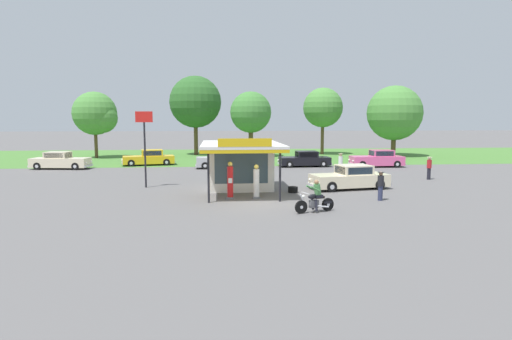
{
  "coord_description": "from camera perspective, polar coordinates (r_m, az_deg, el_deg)",
  "views": [
    {
      "loc": [
        -2.24,
        -22.5,
        4.44
      ],
      "look_at": [
        0.14,
        3.13,
        1.4
      ],
      "focal_mm": 29.82,
      "sensor_mm": 36.0,
      "label": 1
    }
  ],
  "objects": [
    {
      "name": "tree_oak_left",
      "position": [
        55.81,
        8.96,
        8.25
      ],
      "size": [
        5.07,
        5.07,
        8.55
      ],
      "color": "brown",
      "rests_on": "ground"
    },
    {
      "name": "bystander_strolling_foreground",
      "position": [
        34.26,
        22.21,
        0.34
      ],
      "size": [
        0.37,
        0.37,
        1.71
      ],
      "color": "black",
      "rests_on": "ground"
    },
    {
      "name": "tree_oak_centre",
      "position": [
        54.74,
        -8.07,
        8.84
      ],
      "size": [
        6.54,
        6.54,
        9.98
      ],
      "color": "brown",
      "rests_on": "ground"
    },
    {
      "name": "bystander_admiring_sedan",
      "position": [
        34.86,
        11.27,
        0.87
      ],
      "size": [
        0.39,
        0.39,
        1.77
      ],
      "color": "brown",
      "rests_on": "ground"
    },
    {
      "name": "parked_car_second_row_spare",
      "position": [
        41.94,
        15.98,
        1.4
      ],
      "size": [
        5.1,
        1.97,
        1.61
      ],
      "color": "#E55993",
      "rests_on": "ground"
    },
    {
      "name": "parked_car_back_row_left",
      "position": [
        40.92,
        6.56,
        1.41
      ],
      "size": [
        5.03,
        2.13,
        1.48
      ],
      "color": "black",
      "rests_on": "ground"
    },
    {
      "name": "gas_pump_nearside",
      "position": [
        24.05,
        -3.48,
        -1.58
      ],
      "size": [
        0.44,
        0.44,
        2.1
      ],
      "color": "slate",
      "rests_on": "ground"
    },
    {
      "name": "tree_oak_far_right",
      "position": [
        55.09,
        18.06,
        7.18
      ],
      "size": [
        6.68,
        6.68,
        8.62
      ],
      "color": "brown",
      "rests_on": "ground"
    },
    {
      "name": "roadside_pole_sign",
      "position": [
        28.73,
        -14.73,
        4.42
      ],
      "size": [
        1.1,
        0.12,
        4.99
      ],
      "color": "black",
      "rests_on": "ground"
    },
    {
      "name": "featured_classic_sedan",
      "position": [
        28.16,
        12.51,
        -1.06
      ],
      "size": [
        5.34,
        2.77,
        1.54
      ],
      "color": "beige",
      "rests_on": "ground"
    },
    {
      "name": "parked_car_back_row_centre",
      "position": [
        43.2,
        -14.12,
        1.55
      ],
      "size": [
        5.3,
        2.74,
        1.52
      ],
      "color": "gold",
      "rests_on": "ground"
    },
    {
      "name": "parked_car_back_row_right",
      "position": [
        42.55,
        -24.79,
        1.08
      ],
      "size": [
        5.45,
        2.4,
        1.57
      ],
      "color": "beige",
      "rests_on": "ground"
    },
    {
      "name": "gas_pump_offside",
      "position": [
        24.15,
        0.04,
        -1.73
      ],
      "size": [
        0.44,
        0.44,
        1.93
      ],
      "color": "slate",
      "rests_on": "ground"
    },
    {
      "name": "ground_plane",
      "position": [
        23.04,
        0.37,
        -4.37
      ],
      "size": [
        300.0,
        300.0,
        0.0
      ],
      "primitive_type": "plane",
      "color": "#5B5959"
    },
    {
      "name": "motorcycle_with_rider",
      "position": [
        20.72,
        7.98,
        -3.86
      ],
      "size": [
        2.06,
        0.91,
        1.58
      ],
      "color": "black",
      "rests_on": "ground"
    },
    {
      "name": "tree_oak_distant_spare",
      "position": [
        51.47,
        -0.71,
        7.65
      ],
      "size": [
        4.95,
        4.95,
        7.84
      ],
      "color": "brown",
      "rests_on": "ground"
    },
    {
      "name": "bystander_chatting_near_pumps",
      "position": [
        24.44,
        16.37,
        -1.97
      ],
      "size": [
        0.35,
        0.35,
        1.61
      ],
      "color": "#2D3351",
      "rests_on": "ground"
    },
    {
      "name": "service_station_kiosk",
      "position": [
        27.29,
        -2.16,
        1.07
      ],
      "size": [
        4.77,
        7.29,
        3.47
      ],
      "color": "silver",
      "rests_on": "ground"
    },
    {
      "name": "parked_car_back_row_centre_right",
      "position": [
        39.44,
        -4.51,
        1.29
      ],
      "size": [
        5.12,
        2.03,
        1.57
      ],
      "color": "#B7B7BC",
      "rests_on": "ground"
    },
    {
      "name": "grass_verge_strip",
      "position": [
        52.74,
        -2.86,
        1.9
      ],
      "size": [
        120.0,
        24.0,
        0.01
      ],
      "primitive_type": "cube",
      "color": "#477A33",
      "rests_on": "ground"
    },
    {
      "name": "tree_oak_right",
      "position": [
        53.24,
        -20.61,
        6.97
      ],
      "size": [
        5.18,
        5.04,
        7.72
      ],
      "color": "brown",
      "rests_on": "ground"
    },
    {
      "name": "spare_tire_stack",
      "position": [
        26.22,
        4.97,
        -2.64
      ],
      "size": [
        0.6,
        0.6,
        0.36
      ],
      "color": "black",
      "rests_on": "ground"
    }
  ]
}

